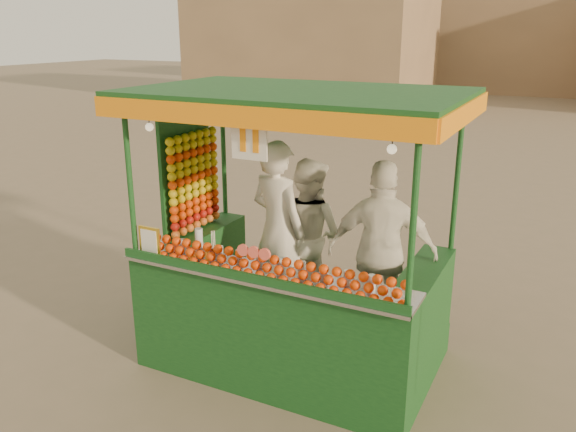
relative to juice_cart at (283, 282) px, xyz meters
The scene contains 7 objects.
ground 0.92m from the juice_cart, 81.71° to the left, with size 90.00×90.00×0.00m, color #706250.
building_left 22.28m from the juice_cart, 113.83° to the left, with size 10.00×6.00×6.00m, color #9C7A58.
building_center 30.46m from the juice_cart, 93.70° to the left, with size 14.00×7.00×7.00m, color #9C7A58.
juice_cart is the anchor object (origin of this frame).
vendor_left 0.62m from the juice_cart, 123.30° to the left, with size 0.78×0.63×1.86m.
vendor_middle 0.72m from the juice_cart, 93.97° to the left, with size 0.93×0.80×1.65m.
vendor_right 0.99m from the juice_cart, 25.44° to the left, with size 1.11×0.66×1.77m.
Camera 1 is at (2.33, -4.91, 3.22)m, focal length 36.57 mm.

